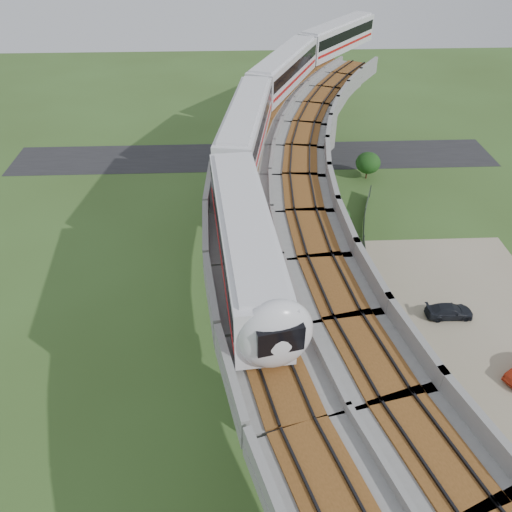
# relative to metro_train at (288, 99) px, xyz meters

# --- Properties ---
(ground) EXTENTS (160.00, 160.00, 0.00)m
(ground) POSITION_rel_metro_train_xyz_m (-2.49, -15.83, -12.31)
(ground) COLOR #375220
(ground) RESTS_ON ground
(dirt_lot) EXTENTS (18.00, 26.00, 0.04)m
(dirt_lot) POSITION_rel_metro_train_xyz_m (11.51, -17.83, -12.29)
(dirt_lot) COLOR gray
(dirt_lot) RESTS_ON ground
(asphalt_road) EXTENTS (60.00, 8.00, 0.03)m
(asphalt_road) POSITION_rel_metro_train_xyz_m (-2.49, 14.17, -12.29)
(asphalt_road) COLOR #232326
(asphalt_road) RESTS_ON ground
(viaduct) EXTENTS (19.58, 73.98, 11.40)m
(viaduct) POSITION_rel_metro_train_xyz_m (1.36, -15.83, -3.26)
(viaduct) COLOR #99968E
(viaduct) RESTS_ON ground
(metro_train) EXTENTS (20.41, 59.07, 3.64)m
(metro_train) POSITION_rel_metro_train_xyz_m (0.00, 0.00, 0.00)
(metro_train) COLOR silver
(metro_train) RESTS_ON ground
(fence) EXTENTS (3.87, 38.73, 1.50)m
(fence) POSITION_rel_metro_train_xyz_m (7.27, -15.83, -11.56)
(fence) COLOR #2D382D
(fence) RESTS_ON ground
(tree_0) EXTENTS (2.83, 2.83, 3.17)m
(tree_0) POSITION_rel_metro_train_xyz_m (10.34, 7.88, -10.34)
(tree_0) COLOR #382314
(tree_0) RESTS_ON ground
(tree_1) EXTENTS (2.32, 2.32, 2.76)m
(tree_1) POSITION_rel_metro_train_xyz_m (4.97, -3.09, -10.54)
(tree_1) COLOR #382314
(tree_1) RESTS_ON ground
(tree_2) EXTENTS (2.92, 2.92, 3.80)m
(tree_2) POSITION_rel_metro_train_xyz_m (3.95, -10.54, -9.76)
(tree_2) COLOR #382314
(tree_2) RESTS_ON ground
(tree_3) EXTENTS (3.00, 3.00, 3.75)m
(tree_3) POSITION_rel_metro_train_xyz_m (4.06, -20.69, -9.84)
(tree_3) COLOR #382314
(tree_3) RESTS_ON ground
(tree_4) EXTENTS (1.92, 1.92, 2.34)m
(tree_4) POSITION_rel_metro_train_xyz_m (5.76, -29.38, -10.79)
(tree_4) COLOR #382314
(tree_4) RESTS_ON ground
(car_white) EXTENTS (3.32, 3.41, 1.16)m
(car_white) POSITION_rel_metro_train_xyz_m (7.20, -23.79, -11.69)
(car_white) COLOR white
(car_white) RESTS_ON dirt_lot
(car_dark) EXTENTS (3.76, 1.55, 1.09)m
(car_dark) POSITION_rel_metro_train_xyz_m (11.75, -15.48, -11.72)
(car_dark) COLOR black
(car_dark) RESTS_ON dirt_lot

